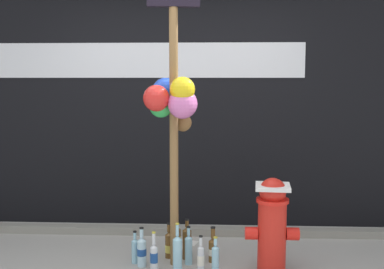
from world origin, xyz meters
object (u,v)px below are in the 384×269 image
(bottle_4, at_px, (169,245))
(bottle_6, at_px, (201,258))
(bottle_3, at_px, (189,249))
(fire_hydrant, at_px, (272,223))
(bottle_2, at_px, (215,258))
(bottle_1, at_px, (154,257))
(bottle_9, at_px, (177,239))
(memorial_post, at_px, (172,87))
(bottle_7, at_px, (142,251))
(bottle_5, at_px, (135,250))
(bottle_0, at_px, (177,253))
(bottle_10, at_px, (213,249))
(bottle_8, at_px, (187,242))

(bottle_4, distance_m, bottle_6, 0.44)
(bottle_3, bearing_deg, fire_hydrant, -10.15)
(fire_hydrant, relative_size, bottle_2, 2.57)
(bottle_1, relative_size, bottle_2, 1.12)
(bottle_2, distance_m, bottle_9, 0.58)
(bottle_2, relative_size, bottle_4, 0.97)
(memorial_post, xyz_separation_m, bottle_7, (-0.27, -0.05, -1.42))
(bottle_5, bearing_deg, bottle_0, -25.55)
(bottle_6, bearing_deg, memorial_post, 147.36)
(bottle_7, height_order, bottle_10, bottle_7)
(bottle_5, relative_size, bottle_8, 0.79)
(memorial_post, bearing_deg, bottle_2, -23.81)
(bottle_5, xyz_separation_m, bottle_8, (0.45, 0.12, 0.03))
(memorial_post, bearing_deg, bottle_5, 176.77)
(bottle_4, relative_size, bottle_6, 1.02)
(fire_hydrant, distance_m, bottle_4, 0.98)
(bottle_0, distance_m, bottle_10, 0.39)
(bottle_3, distance_m, bottle_10, 0.22)
(bottle_3, height_order, bottle_9, bottle_9)
(bottle_2, distance_m, bottle_10, 0.25)
(fire_hydrant, distance_m, bottle_1, 1.03)
(bottle_9, bearing_deg, bottle_5, -142.09)
(bottle_6, bearing_deg, bottle_0, -177.83)
(bottle_8, bearing_deg, bottle_1, -129.17)
(fire_hydrant, height_order, bottle_4, fire_hydrant)
(bottle_2, relative_size, bottle_6, 0.98)
(bottle_4, bearing_deg, bottle_10, -11.65)
(memorial_post, relative_size, bottle_10, 8.03)
(bottle_0, distance_m, bottle_2, 0.32)
(bottle_4, relative_size, bottle_10, 1.01)
(bottle_3, relative_size, bottle_5, 1.17)
(bottle_4, height_order, bottle_6, bottle_4)
(memorial_post, height_order, bottle_1, memorial_post)
(bottle_0, xyz_separation_m, bottle_7, (-0.32, 0.12, -0.03))
(bottle_8, bearing_deg, bottle_6, -66.09)
(bottle_3, bearing_deg, bottle_6, -57.74)
(bottle_2, height_order, bottle_3, bottle_3)
(memorial_post, relative_size, bottle_5, 8.81)
(fire_hydrant, xyz_separation_m, bottle_2, (-0.47, -0.06, -0.29))
(memorial_post, distance_m, fire_hydrant, 1.42)
(bottle_0, xyz_separation_m, bottle_2, (0.32, 0.00, -0.04))
(bottle_6, bearing_deg, bottle_4, 132.64)
(bottle_4, bearing_deg, bottle_5, -153.14)
(bottle_5, bearing_deg, memorial_post, -3.23)
(bottle_8, bearing_deg, bottle_2, -50.00)
(bottle_2, bearing_deg, bottle_4, 142.07)
(bottle_4, bearing_deg, bottle_6, -47.36)
(memorial_post, height_order, bottle_5, memorial_post)
(bottle_5, height_order, bottle_8, bottle_8)
(bottle_2, bearing_deg, bottle_9, 128.81)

